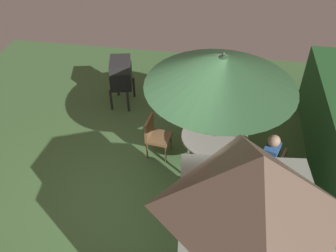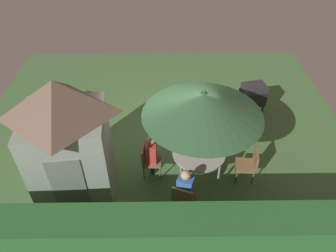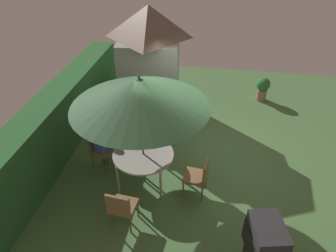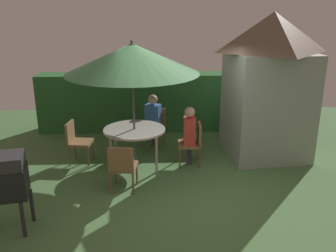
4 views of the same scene
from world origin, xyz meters
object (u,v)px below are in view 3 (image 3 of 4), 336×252
patio_umbrella (140,93)px  potted_plant_by_shed (263,87)px  chair_toward_house (199,175)px  person_in_red (156,124)px  chair_toward_hedge (121,207)px  patio_table (143,156)px  garden_shed (150,63)px  bbq_grill (266,241)px  person_in_blue (102,138)px  chair_near_shed (157,131)px  chair_far_side (101,146)px

patio_umbrella → potted_plant_by_shed: (4.22, -2.84, -1.80)m
chair_toward_house → person_in_red: 1.76m
chair_toward_hedge → patio_table: bearing=-6.3°
garden_shed → bbq_grill: bearing=-149.4°
person_in_red → person_in_blue: size_ratio=1.00×
garden_shed → chair_toward_house: garden_shed is taller
patio_umbrella → chair_toward_hedge: 2.12m
person_in_red → potted_plant_by_shed: bearing=-42.2°
patio_umbrella → bbq_grill: (-1.82, -2.34, -1.39)m
chair_toward_house → bbq_grill: bearing=-145.8°
chair_toward_hedge → chair_near_shed: bearing=-4.6°
chair_near_shed → chair_toward_house: bearing=-140.4°
chair_near_shed → potted_plant_by_shed: size_ratio=1.19×
potted_plant_by_shed → patio_table: bearing=146.0°
person_in_blue → chair_toward_house: bearing=-103.7°
patio_table → bbq_grill: 2.96m
potted_plant_by_shed → bbq_grill: bearing=175.2°
chair_toward_hedge → garden_shed: bearing=4.3°
potted_plant_by_shed → chair_far_side: bearing=133.8°
potted_plant_by_shed → chair_toward_house: bearing=159.6°
chair_near_shed → person_in_blue: size_ratio=0.71×
bbq_grill → patio_table: bearing=52.1°
chair_far_side → chair_toward_hedge: (-1.66, -0.98, 0.00)m
patio_umbrella → chair_toward_hedge: (-1.24, 0.14, -1.72)m
chair_near_shed → chair_toward_hedge: (-2.47, 0.20, 0.00)m
patio_umbrella → person_in_blue: 1.83m
potted_plant_by_shed → person_in_red: (-3.07, 2.78, 0.35)m
bbq_grill → patio_umbrella: bearing=52.1°
bbq_grill → chair_toward_house: bbq_grill is taller
chair_near_shed → person_in_red: (-0.09, 0.00, 0.26)m
bbq_grill → person_in_red: bearing=37.6°
chair_near_shed → potted_plant_by_shed: (2.98, -2.78, -0.08)m
potted_plant_by_shed → person_in_blue: (-3.83, 3.88, 0.35)m
chair_toward_house → chair_far_side: bearing=76.0°
patio_umbrella → chair_toward_house: size_ratio=2.97×
patio_table → person_in_red: person_in_red is taller
garden_shed → person_in_blue: garden_shed is taller
patio_umbrella → chair_far_side: (0.42, 1.12, -1.72)m
chair_far_side → person_in_red: size_ratio=0.71×
chair_toward_hedge → person_in_blue: size_ratio=0.71×
patio_table → chair_near_shed: size_ratio=1.43×
garden_shed → chair_near_shed: size_ratio=3.46×
person_in_red → chair_far_side: bearing=121.7°
patio_umbrella → chair_toward_hedge: patio_umbrella is taller
bbq_grill → person_in_blue: 4.03m
bbq_grill → potted_plant_by_shed: size_ratio=1.58×
chair_far_side → potted_plant_by_shed: bearing=-46.2°
chair_far_side → chair_toward_hedge: bearing=-149.4°
patio_table → patio_umbrella: bearing=108.4°
chair_toward_hedge → person_in_blue: bearing=28.9°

